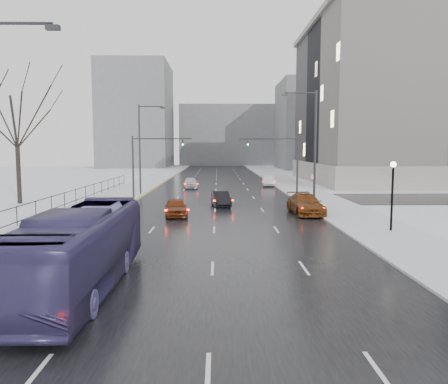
{
  "coord_description": "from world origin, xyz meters",
  "views": [
    {
      "loc": [
        0.23,
        3.42,
        5.26
      ],
      "look_at": [
        0.63,
        30.74,
        2.5
      ],
      "focal_mm": 35.0,
      "sensor_mm": 36.0,
      "label": 1
    }
  ],
  "objects_px": {
    "bus": "(81,249)",
    "sedan_right_distant": "(268,181)",
    "mast_signal_right": "(287,159)",
    "mast_signal_left": "(143,159)",
    "streetlight_l_far": "(142,145)",
    "lamppost_r_mid": "(393,186)",
    "streetlight_r_mid": "(312,144)",
    "sedan_center_far": "(191,183)",
    "no_uturn_sign": "(313,180)",
    "sedan_right_far": "(306,204)",
    "sedan_right_near": "(221,199)",
    "sedan_center_near": "(176,207)",
    "tree_park_e": "(20,205)"
  },
  "relations": [
    {
      "from": "bus",
      "to": "sedan_right_distant",
      "type": "xyz_separation_m",
      "value": [
        12.0,
        44.08,
        -0.77
      ]
    },
    {
      "from": "mast_signal_right",
      "to": "mast_signal_left",
      "type": "distance_m",
      "value": 14.65
    },
    {
      "from": "mast_signal_left",
      "to": "bus",
      "type": "xyz_separation_m",
      "value": [
        2.53,
        -28.74,
        -2.56
      ]
    },
    {
      "from": "streetlight_l_far",
      "to": "lamppost_r_mid",
      "type": "xyz_separation_m",
      "value": [
        19.17,
        -22.0,
        -2.67
      ]
    },
    {
      "from": "streetlight_r_mid",
      "to": "bus",
      "type": "height_order",
      "value": "streetlight_r_mid"
    },
    {
      "from": "mast_signal_left",
      "to": "sedan_center_far",
      "type": "xyz_separation_m",
      "value": [
        4.01,
        12.15,
        -3.33
      ]
    },
    {
      "from": "no_uturn_sign",
      "to": "streetlight_r_mid",
      "type": "bearing_deg",
      "value": -104.48
    },
    {
      "from": "sedan_right_far",
      "to": "sedan_right_distant",
      "type": "relative_size",
      "value": 1.22
    },
    {
      "from": "lamppost_r_mid",
      "to": "bus",
      "type": "distance_m",
      "value": 19.16
    },
    {
      "from": "streetlight_r_mid",
      "to": "sedan_center_far",
      "type": "height_order",
      "value": "streetlight_r_mid"
    },
    {
      "from": "sedan_right_near",
      "to": "sedan_center_far",
      "type": "xyz_separation_m",
      "value": [
        -3.81,
        17.87,
        0.06
      ]
    },
    {
      "from": "streetlight_r_mid",
      "to": "sedan_right_near",
      "type": "height_order",
      "value": "streetlight_r_mid"
    },
    {
      "from": "mast_signal_left",
      "to": "sedan_center_far",
      "type": "bearing_deg",
      "value": 71.71
    },
    {
      "from": "lamppost_r_mid",
      "to": "sedan_right_distant",
      "type": "relative_size",
      "value": 0.96
    },
    {
      "from": "streetlight_r_mid",
      "to": "bus",
      "type": "bearing_deg",
      "value": -122.01
    },
    {
      "from": "streetlight_r_mid",
      "to": "sedan_center_near",
      "type": "height_order",
      "value": "streetlight_r_mid"
    },
    {
      "from": "streetlight_r_mid",
      "to": "sedan_right_near",
      "type": "distance_m",
      "value": 9.38
    },
    {
      "from": "sedan_center_far",
      "to": "streetlight_r_mid",
      "type": "bearing_deg",
      "value": -66.52
    },
    {
      "from": "bus",
      "to": "tree_park_e",
      "type": "bearing_deg",
      "value": 118.03
    },
    {
      "from": "lamppost_r_mid",
      "to": "mast_signal_right",
      "type": "xyz_separation_m",
      "value": [
        -3.67,
        18.0,
        1.16
      ]
    },
    {
      "from": "mast_signal_right",
      "to": "sedan_center_far",
      "type": "distance_m",
      "value": 16.49
    },
    {
      "from": "sedan_right_near",
      "to": "sedan_right_distant",
      "type": "relative_size",
      "value": 0.91
    },
    {
      "from": "no_uturn_sign",
      "to": "lamppost_r_mid",
      "type": "bearing_deg",
      "value": -82.67
    },
    {
      "from": "bus",
      "to": "sedan_center_far",
      "type": "distance_m",
      "value": 40.93
    },
    {
      "from": "tree_park_e",
      "to": "sedan_center_near",
      "type": "xyz_separation_m",
      "value": [
        15.22,
        -7.35,
        0.74
      ]
    },
    {
      "from": "mast_signal_left",
      "to": "sedan_center_far",
      "type": "relative_size",
      "value": 1.51
    },
    {
      "from": "streetlight_r_mid",
      "to": "streetlight_l_far",
      "type": "relative_size",
      "value": 1.0
    },
    {
      "from": "mast_signal_left",
      "to": "sedan_right_far",
      "type": "xyz_separation_m",
      "value": [
        14.53,
        -10.41,
        -3.28
      ]
    },
    {
      "from": "tree_park_e",
      "to": "mast_signal_left",
      "type": "height_order",
      "value": "tree_park_e"
    },
    {
      "from": "mast_signal_left",
      "to": "mast_signal_right",
      "type": "bearing_deg",
      "value": 0.0
    },
    {
      "from": "lamppost_r_mid",
      "to": "sedan_center_far",
      "type": "relative_size",
      "value": 1.0
    },
    {
      "from": "mast_signal_left",
      "to": "sedan_right_near",
      "type": "relative_size",
      "value": 1.6
    },
    {
      "from": "tree_park_e",
      "to": "no_uturn_sign",
      "type": "distance_m",
      "value": 27.5
    },
    {
      "from": "mast_signal_right",
      "to": "sedan_right_distant",
      "type": "xyz_separation_m",
      "value": [
        -0.13,
        15.34,
        -3.33
      ]
    },
    {
      "from": "lamppost_r_mid",
      "to": "sedan_center_near",
      "type": "distance_m",
      "value": 15.64
    },
    {
      "from": "sedan_center_far",
      "to": "sedan_right_distant",
      "type": "bearing_deg",
      "value": 10.69
    },
    {
      "from": "streetlight_r_mid",
      "to": "no_uturn_sign",
      "type": "relative_size",
      "value": 3.7
    },
    {
      "from": "mast_signal_right",
      "to": "sedan_right_near",
      "type": "distance_m",
      "value": 9.53
    },
    {
      "from": "mast_signal_right",
      "to": "sedan_right_far",
      "type": "relative_size",
      "value": 1.19
    },
    {
      "from": "lamppost_r_mid",
      "to": "sedan_center_near",
      "type": "bearing_deg",
      "value": 154.54
    },
    {
      "from": "mast_signal_left",
      "to": "sedan_right_distant",
      "type": "height_order",
      "value": "mast_signal_left"
    },
    {
      "from": "sedan_right_distant",
      "to": "sedan_center_far",
      "type": "bearing_deg",
      "value": -158.92
    },
    {
      "from": "sedan_center_far",
      "to": "lamppost_r_mid",
      "type": "bearing_deg",
      "value": -70.8
    },
    {
      "from": "mast_signal_left",
      "to": "sedan_right_far",
      "type": "relative_size",
      "value": 1.19
    },
    {
      "from": "streetlight_r_mid",
      "to": "sedan_right_near",
      "type": "bearing_deg",
      "value": 163.44
    },
    {
      "from": "streetlight_l_far",
      "to": "sedan_right_far",
      "type": "height_order",
      "value": "streetlight_l_far"
    },
    {
      "from": "mast_signal_left",
      "to": "sedan_center_far",
      "type": "height_order",
      "value": "mast_signal_left"
    },
    {
      "from": "no_uturn_sign",
      "to": "sedan_right_near",
      "type": "distance_m",
      "value": 9.01
    },
    {
      "from": "tree_park_e",
      "to": "mast_signal_left",
      "type": "xyz_separation_m",
      "value": [
        10.87,
        4.0,
        4.11
      ]
    },
    {
      "from": "lamppost_r_mid",
      "to": "sedan_right_far",
      "type": "bearing_deg",
      "value": 116.59
    }
  ]
}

